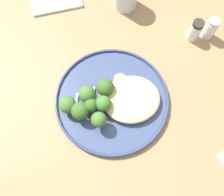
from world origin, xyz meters
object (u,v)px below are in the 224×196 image
object	(u,v)px
seared_scallop_on_noodles	(123,105)
seared_scallop_left_edge	(127,113)
folded_napkin	(56,0)
pepper_shaker	(195,31)
broccoli_floret_center_pile	(91,106)
seared_scallop_right_edge	(122,79)
seared_scallop_tilted_round	(123,97)
broccoli_floret_near_rim	(80,111)
broccoli_floret_rear_charred	(105,88)
broccoli_floret_right_tilted	(68,105)
dinner_plate	(112,100)
seared_scallop_tiny_bay	(106,95)
salt_shaker	(211,29)
broccoli_floret_split_head	(103,104)
seared_scallop_center_golden	(141,86)
broccoli_floret_tall_stalk	(99,120)
broccoli_floret_beside_noodles	(87,94)

from	to	relation	value
seared_scallop_on_noodles	seared_scallop_left_edge	xyz separation A→B (m)	(-0.01, 0.02, -0.00)
seared_scallop_left_edge	folded_napkin	size ratio (longest dim) A/B	0.24
pepper_shaker	broccoli_floret_center_pile	bearing A→B (deg)	30.18
seared_scallop_right_edge	folded_napkin	xyz separation A→B (m)	(0.15, -0.30, -0.02)
seared_scallop_tilted_round	broccoli_floret_near_rim	bearing A→B (deg)	14.61
broccoli_floret_rear_charred	pepper_shaker	world-z (taller)	broccoli_floret_rear_charred
broccoli_floret_right_tilted	pepper_shaker	bearing A→B (deg)	-155.19
dinner_plate	seared_scallop_tilted_round	distance (m)	0.03
seared_scallop_tiny_bay	seared_scallop_left_edge	bearing A→B (deg)	128.96
dinner_plate	seared_scallop_right_edge	world-z (taller)	seared_scallop_right_edge
seared_scallop_tilted_round	pepper_shaker	size ratio (longest dim) A/B	0.53
seared_scallop_right_edge	salt_shaker	bearing A→B (deg)	-157.35
seared_scallop_tiny_bay	pepper_shaker	xyz separation A→B (m)	(-0.27, -0.15, 0.01)
folded_napkin	broccoli_floret_near_rim	bearing A→B (deg)	96.16
dinner_plate	broccoli_floret_center_pile	bearing A→B (deg)	21.34
broccoli_floret_split_head	folded_napkin	world-z (taller)	broccoli_floret_split_head
broccoli_floret_rear_charred	seared_scallop_tilted_round	bearing A→B (deg)	153.46
seared_scallop_on_noodles	broccoli_floret_rear_charred	world-z (taller)	broccoli_floret_rear_charred
seared_scallop_tiny_bay	broccoli_floret_rear_charred	distance (m)	0.03
broccoli_floret_right_tilted	folded_napkin	bearing A→B (deg)	-88.03
seared_scallop_tiny_bay	broccoli_floret_center_pile	world-z (taller)	broccoli_floret_center_pile
seared_scallop_tiny_bay	folded_napkin	bearing A→B (deg)	-72.24
broccoli_floret_near_rim	broccoli_floret_split_head	bearing A→B (deg)	-170.22
seared_scallop_on_noodles	seared_scallop_center_golden	bearing A→B (deg)	-141.11
seared_scallop_left_edge	pepper_shaker	world-z (taller)	pepper_shaker
seared_scallop_center_golden	broccoli_floret_center_pile	world-z (taller)	broccoli_floret_center_pile
seared_scallop_right_edge	broccoli_floret_center_pile	world-z (taller)	broccoli_floret_center_pile
seared_scallop_left_edge	broccoli_floret_rear_charred	world-z (taller)	broccoli_floret_rear_charred
seared_scallop_right_edge	seared_scallop_tiny_bay	bearing A→B (deg)	38.41
seared_scallop_right_edge	broccoli_floret_split_head	xyz separation A→B (m)	(0.06, 0.07, 0.02)
broccoli_floret_rear_charred	salt_shaker	xyz separation A→B (m)	(-0.31, -0.14, -0.01)
seared_scallop_left_edge	broccoli_floret_near_rim	world-z (taller)	broccoli_floret_near_rim
broccoli_floret_split_head	pepper_shaker	size ratio (longest dim) A/B	0.83
seared_scallop_right_edge	broccoli_floret_tall_stalk	bearing A→B (deg)	55.84
seared_scallop_tiny_bay	broccoli_floret_beside_noodles	bearing A→B (deg)	3.53
dinner_plate	broccoli_floret_right_tilted	size ratio (longest dim) A/B	5.52
dinner_plate	salt_shaker	distance (m)	0.34
broccoli_floret_center_pile	seared_scallop_tilted_round	bearing A→B (deg)	-166.86
broccoli_floret_right_tilted	pepper_shaker	size ratio (longest dim) A/B	0.78
seared_scallop_right_edge	seared_scallop_on_noodles	xyz separation A→B (m)	(0.01, 0.07, 0.00)
broccoli_floret_beside_noodles	pepper_shaker	bearing A→B (deg)	-154.38
seared_scallop_tilted_round	broccoli_floret_split_head	bearing A→B (deg)	19.59
dinner_plate	broccoli_floret_tall_stalk	size ratio (longest dim) A/B	4.92
seared_scallop_left_edge	seared_scallop_center_golden	bearing A→B (deg)	-126.38
broccoli_floret_split_head	broccoli_floret_right_tilted	world-z (taller)	broccoli_floret_split_head
seared_scallop_tiny_bay	broccoli_floret_tall_stalk	world-z (taller)	broccoli_floret_tall_stalk
seared_scallop_right_edge	broccoli_floret_beside_noodles	size ratio (longest dim) A/B	0.51
broccoli_floret_near_rim	pepper_shaker	size ratio (longest dim) A/B	0.83
seared_scallop_tilted_round	broccoli_floret_right_tilted	bearing A→B (deg)	3.36
seared_scallop_tiny_bay	broccoli_floret_split_head	xyz separation A→B (m)	(0.01, 0.03, 0.02)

